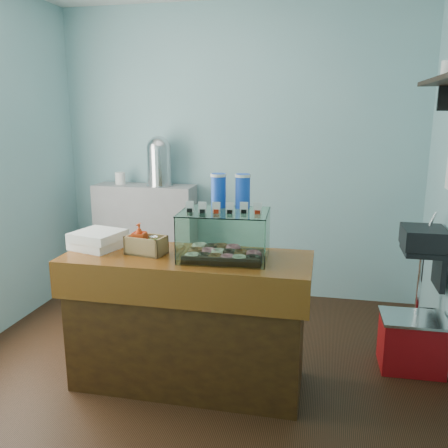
% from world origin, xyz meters
% --- Properties ---
extents(ground, '(3.50, 3.50, 0.00)m').
position_xyz_m(ground, '(0.00, 0.00, 0.00)').
color(ground, black).
rests_on(ground, ground).
extents(room_shell, '(3.54, 3.04, 2.82)m').
position_xyz_m(room_shell, '(0.03, 0.01, 1.71)').
color(room_shell, '#7FB2BA').
rests_on(room_shell, ground).
extents(counter, '(1.60, 0.60, 0.90)m').
position_xyz_m(counter, '(0.00, -0.25, 0.46)').
color(counter, '#48290D').
rests_on(counter, ground).
extents(back_shelf, '(1.00, 0.32, 1.10)m').
position_xyz_m(back_shelf, '(-0.90, 1.32, 0.55)').
color(back_shelf, '#99999C').
rests_on(back_shelf, ground).
extents(display_case, '(0.57, 0.43, 0.52)m').
position_xyz_m(display_case, '(0.24, -0.21, 1.06)').
color(display_case, '#341B0F').
rests_on(display_case, counter).
extents(condiment_crate, '(0.27, 0.20, 0.20)m').
position_xyz_m(condiment_crate, '(-0.28, -0.26, 0.97)').
color(condiment_crate, '#AB8255').
rests_on(condiment_crate, counter).
extents(pastry_boxes, '(0.37, 0.37, 0.12)m').
position_xyz_m(pastry_boxes, '(-0.64, -0.20, 0.96)').
color(pastry_boxes, white).
rests_on(pastry_boxes, counter).
extents(coffee_urn, '(0.26, 0.26, 0.48)m').
position_xyz_m(coffee_urn, '(-0.73, 1.31, 1.35)').
color(coffee_urn, silver).
rests_on(coffee_urn, back_shelf).
extents(red_cooler, '(0.46, 0.35, 0.39)m').
position_xyz_m(red_cooler, '(1.51, 0.26, 0.20)').
color(red_cooler, red).
rests_on(red_cooler, ground).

